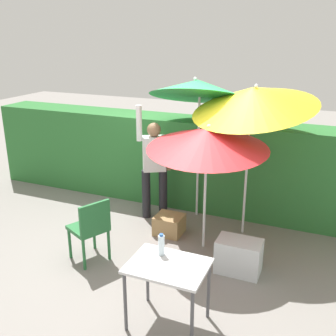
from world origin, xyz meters
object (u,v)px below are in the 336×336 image
object	(u,v)px
folding_table	(168,272)
umbrella_yellow	(197,88)
umbrella_orange	(208,138)
bottle_water	(161,245)
chair_plastic	(91,227)
crate_cardboard	(169,225)
umbrella_rainbow	(253,98)
cooler_box	(239,256)
person_vendor	(154,163)

from	to	relation	value
folding_table	umbrella_yellow	bearing A→B (deg)	103.36
umbrella_orange	bottle_water	distance (m)	1.72
chair_plastic	crate_cardboard	bearing A→B (deg)	59.60
umbrella_orange	umbrella_yellow	world-z (taller)	umbrella_yellow
umbrella_rainbow	crate_cardboard	xyz separation A→B (m)	(-1.06, -0.46, -1.93)
chair_plastic	folding_table	bearing A→B (deg)	-27.25
umbrella_rainbow	bottle_water	distance (m)	2.52
umbrella_rainbow	crate_cardboard	size ratio (longest dim) A/B	6.00
umbrella_rainbow	chair_plastic	xyz separation A→B (m)	(-1.72, -1.57, -1.57)
umbrella_yellow	cooler_box	distance (m)	2.59
chair_plastic	cooler_box	xyz separation A→B (m)	(1.87, 0.52, -0.29)
umbrella_rainbow	crate_cardboard	distance (m)	2.25
person_vendor	umbrella_yellow	bearing A→B (deg)	29.04
cooler_box	folding_table	size ratio (longest dim) A/B	0.71
umbrella_rainbow	chair_plastic	world-z (taller)	umbrella_rainbow
umbrella_orange	umbrella_rainbow	bearing A→B (deg)	54.57
umbrella_yellow	chair_plastic	world-z (taller)	umbrella_yellow
cooler_box	bottle_water	distance (m)	1.39
person_vendor	cooler_box	size ratio (longest dim) A/B	3.32
umbrella_orange	cooler_box	world-z (taller)	umbrella_orange
bottle_water	crate_cardboard	bearing A→B (deg)	110.15
cooler_box	chair_plastic	bearing A→B (deg)	-164.58
crate_cardboard	bottle_water	xyz separation A→B (m)	(0.62, -1.69, 0.69)
person_vendor	cooler_box	world-z (taller)	person_vendor
umbrella_orange	crate_cardboard	world-z (taller)	umbrella_orange
umbrella_orange	chair_plastic	xyz separation A→B (m)	(-1.27, -0.95, -1.10)
umbrella_yellow	umbrella_orange	bearing A→B (deg)	-63.10
crate_cardboard	cooler_box	bearing A→B (deg)	-26.25
chair_plastic	umbrella_orange	bearing A→B (deg)	36.74
crate_cardboard	bottle_water	distance (m)	1.93
cooler_box	crate_cardboard	size ratio (longest dim) A/B	1.37
umbrella_yellow	crate_cardboard	distance (m)	2.13
cooler_box	crate_cardboard	world-z (taller)	cooler_box
umbrella_rainbow	chair_plastic	distance (m)	2.81
cooler_box	bottle_water	xyz separation A→B (m)	(-0.59, -1.09, 0.61)
person_vendor	bottle_water	bearing A→B (deg)	-63.42
umbrella_yellow	bottle_water	bearing A→B (deg)	-78.88
umbrella_rainbow	umbrella_orange	bearing A→B (deg)	-125.43
chair_plastic	umbrella_rainbow	bearing A→B (deg)	42.52
umbrella_rainbow	crate_cardboard	world-z (taller)	umbrella_rainbow
umbrella_orange	folding_table	xyz separation A→B (m)	(0.14, -1.68, -0.98)
umbrella_yellow	crate_cardboard	world-z (taller)	umbrella_yellow
umbrella_rainbow	cooler_box	distance (m)	2.14
umbrella_yellow	cooler_box	world-z (taller)	umbrella_yellow
crate_cardboard	folding_table	bearing A→B (deg)	-67.63
umbrella_yellow	cooler_box	bearing A→B (deg)	-52.03
umbrella_rainbow	umbrella_yellow	bearing A→B (deg)	160.43
crate_cardboard	folding_table	world-z (taller)	folding_table
umbrella_orange	bottle_water	size ratio (longest dim) A/B	7.65
umbrella_rainbow	chair_plastic	size ratio (longest dim) A/B	2.79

